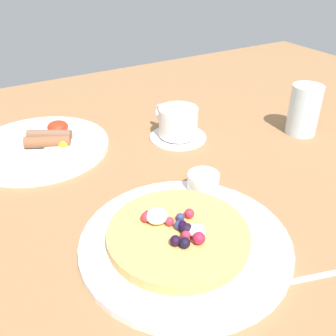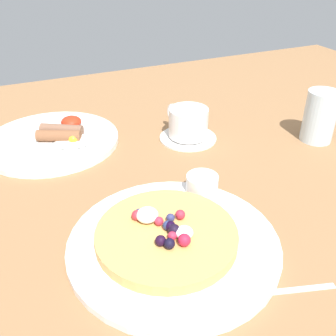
% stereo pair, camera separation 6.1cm
% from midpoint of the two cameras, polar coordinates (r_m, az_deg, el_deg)
% --- Properties ---
extents(ground_plane, '(1.89, 1.31, 0.03)m').
position_cam_midpoint_polar(ground_plane, '(0.67, -3.40, -3.82)').
color(ground_plane, olive).
extents(pancake_plate, '(0.29, 0.29, 0.01)m').
position_cam_midpoint_polar(pancake_plate, '(0.54, -0.70, -11.15)').
color(pancake_plate, white).
rests_on(pancake_plate, ground_plane).
extents(pancake_with_berries, '(0.20, 0.20, 0.03)m').
position_cam_midpoint_polar(pancake_with_berries, '(0.53, -1.85, -9.91)').
color(pancake_with_berries, tan).
rests_on(pancake_with_berries, pancake_plate).
extents(syrup_ramekin, '(0.05, 0.05, 0.03)m').
position_cam_midpoint_polar(syrup_ramekin, '(0.63, 2.52, -2.06)').
color(syrup_ramekin, white).
rests_on(syrup_ramekin, pancake_plate).
extents(breakfast_plate, '(0.28, 0.28, 0.01)m').
position_cam_midpoint_polar(breakfast_plate, '(0.82, -20.59, 2.88)').
color(breakfast_plate, white).
rests_on(breakfast_plate, ground_plane).
extents(fried_breakfast, '(0.11, 0.13, 0.03)m').
position_cam_midpoint_polar(fried_breakfast, '(0.82, -18.69, 4.33)').
color(fried_breakfast, brown).
rests_on(fried_breakfast, breakfast_plate).
extents(coffee_saucer, '(0.12, 0.12, 0.01)m').
position_cam_midpoint_polar(coffee_saucer, '(0.82, -0.63, 4.70)').
color(coffee_saucer, white).
rests_on(coffee_saucer, ground_plane).
extents(coffee_cup, '(0.08, 0.11, 0.06)m').
position_cam_midpoint_polar(coffee_cup, '(0.80, -0.72, 6.97)').
color(coffee_cup, white).
rests_on(coffee_cup, coffee_saucer).
extents(water_glass, '(0.07, 0.07, 0.11)m').
position_cam_midpoint_polar(water_glass, '(0.86, 17.70, 8.21)').
color(water_glass, silver).
rests_on(water_glass, ground_plane).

